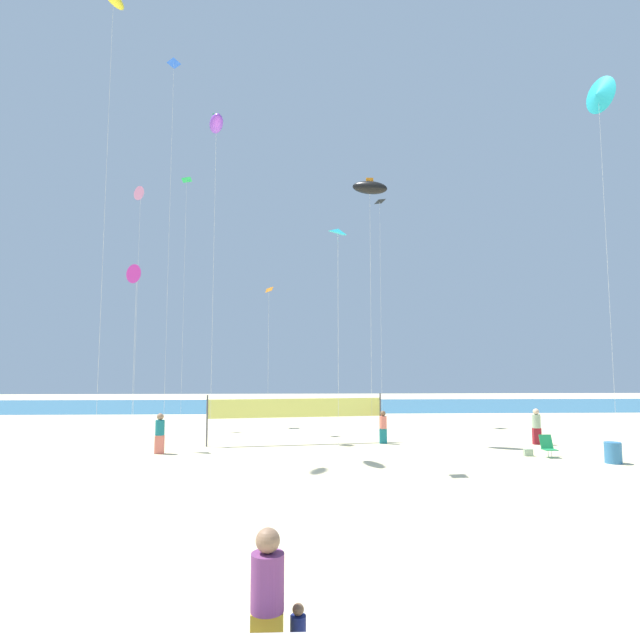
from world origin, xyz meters
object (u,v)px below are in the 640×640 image
object	(u,v)px
kite_black_inflatable	(370,188)
kite_pink_delta	(141,195)
toddler_figure	(298,638)
kite_orange_diamond	(268,292)
kite_violet_inflatable	(216,124)
beachgoer_sage_shirt	(536,425)
kite_magenta_delta	(137,275)
trash_barrel	(613,453)
folding_beach_chair	(548,445)
mother_figure	(267,599)
volleyball_net	(297,410)
kite_cyan_delta	(598,95)
kite_cyan_diamond	(338,233)
kite_green_diamond	(186,183)
kite_yellow_inflatable	(113,0)
beachgoer_teal_shirt	(160,432)
kite_blue_diamond	(174,72)
kite_black_diamond	(379,204)
beach_handbag	(528,453)
beachgoer_coral_shirt	(383,426)

from	to	relation	value
kite_black_inflatable	kite_pink_delta	distance (m)	15.69
toddler_figure	kite_orange_diamond	xyz separation A→B (m)	(-1.73, 23.20, 7.59)
kite_pink_delta	kite_violet_inflatable	size ratio (longest dim) A/B	1.02
beachgoer_sage_shirt	kite_black_inflatable	size ratio (longest dim) A/B	0.13
beachgoer_sage_shirt	kite_magenta_delta	size ratio (longest dim) A/B	0.20
kite_pink_delta	trash_barrel	bearing A→B (deg)	-30.45
beachgoer_sage_shirt	folding_beach_chair	size ratio (longest dim) A/B	1.93
toddler_figure	mother_figure	bearing A→B (deg)	169.07
volleyball_net	kite_cyan_delta	bearing A→B (deg)	-11.28
kite_cyan_diamond	kite_green_diamond	xyz separation A→B (m)	(-9.33, 15.89, 7.67)
kite_yellow_inflatable	kite_magenta_delta	bearing A→B (deg)	66.68
folding_beach_chair	kite_green_diamond	xyz separation A→B (m)	(-18.15, 13.84, 16.02)
beachgoer_sage_shirt	kite_yellow_inflatable	distance (m)	28.10
folding_beach_chair	kite_violet_inflatable	size ratio (longest dim) A/B	0.06
beachgoer_teal_shirt	trash_barrel	bearing A→B (deg)	74.23
kite_orange_diamond	kite_cyan_delta	bearing A→B (deg)	-23.90
kite_blue_diamond	kite_cyan_delta	bearing A→B (deg)	-16.15
kite_black_diamond	kite_cyan_diamond	xyz separation A→B (m)	(-4.01, -14.96, -6.08)
beachgoer_teal_shirt	kite_black_diamond	xyz separation A→B (m)	(11.47, 11.37, 13.98)
trash_barrel	kite_pink_delta	xyz separation A→B (m)	(-22.40, 13.17, 14.47)
kite_black_diamond	kite_cyan_delta	size ratio (longest dim) A/B	0.88
kite_blue_diamond	kite_black_diamond	bearing A→B (deg)	22.75
trash_barrel	kite_orange_diamond	world-z (taller)	kite_orange_diamond
folding_beach_chair	kite_cyan_delta	world-z (taller)	kite_cyan_delta
kite_blue_diamond	kite_magenta_delta	xyz separation A→B (m)	(-0.36, -4.35, -12.76)
volleyball_net	kite_cyan_diamond	distance (m)	9.61
folding_beach_chair	beachgoer_teal_shirt	bearing A→B (deg)	157.78
beachgoer_teal_shirt	kite_cyan_diamond	world-z (taller)	kite_cyan_diamond
kite_green_diamond	kite_violet_inflatable	world-z (taller)	kite_green_diamond
beachgoer_sage_shirt	kite_pink_delta	world-z (taller)	kite_pink_delta
beachgoer_teal_shirt	kite_magenta_delta	size ratio (longest dim) A/B	0.20
kite_cyan_diamond	kite_violet_inflatable	world-z (taller)	kite_violet_inflatable
kite_black_diamond	kite_black_inflatable	world-z (taller)	kite_black_diamond
kite_black_inflatable	kite_cyan_diamond	bearing A→B (deg)	-107.97
toddler_figure	trash_barrel	world-z (taller)	toddler_figure
toddler_figure	kite_black_inflatable	bearing A→B (deg)	54.86
kite_magenta_delta	kite_black_inflatable	bearing A→B (deg)	7.53
kite_blue_diamond	mother_figure	bearing A→B (deg)	-72.83
kite_black_diamond	kite_cyan_delta	distance (m)	14.51
toddler_figure	kite_green_diamond	world-z (taller)	kite_green_diamond
kite_cyan_delta	kite_pink_delta	size ratio (longest dim) A/B	1.13
toddler_figure	beachgoer_sage_shirt	world-z (taller)	beachgoer_sage_shirt
beachgoer_teal_shirt	beach_handbag	bearing A→B (deg)	79.20
kite_black_inflatable	mother_figure	bearing A→B (deg)	-101.70
kite_black_diamond	kite_pink_delta	distance (m)	15.83
beachgoer_coral_shirt	beachgoer_sage_shirt	world-z (taller)	beachgoer_sage_shirt
kite_blue_diamond	folding_beach_chair	bearing A→B (deg)	-23.10
trash_barrel	beachgoer_teal_shirt	bearing A→B (deg)	170.39
toddler_figure	kite_green_diamond	distance (m)	33.79
beachgoer_sage_shirt	kite_magenta_delta	world-z (taller)	kite_magenta_delta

